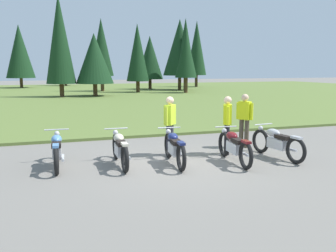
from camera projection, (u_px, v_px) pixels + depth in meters
ground_plane at (175, 163)px, 9.65m from camera, size 140.00×140.00×0.00m
grass_moorland at (79, 95)px, 33.74m from camera, size 80.00×44.00×0.10m
forest_treeline at (71, 50)px, 38.38m from camera, size 37.41×27.69×8.37m
motorcycle_sky_blue at (57, 150)px, 9.24m from camera, size 0.62×2.10×0.88m
motorcycle_cream at (120, 148)px, 9.41m from camera, size 0.62×2.10×0.88m
motorcycle_navy at (174, 147)px, 9.55m from camera, size 0.62×2.10×0.88m
motorcycle_maroon at (234, 146)px, 9.71m from camera, size 0.62×2.10×0.88m
motorcycle_silver at (277, 142)px, 10.20m from camera, size 0.62×2.10×0.88m
rider_near_row_end at (170, 122)px, 10.46m from camera, size 0.41×0.43×1.67m
rider_checking_bike at (227, 122)px, 10.56m from camera, size 0.35×0.51×1.67m
rider_with_back_turned at (244, 117)px, 11.49m from camera, size 0.39×0.46×1.67m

